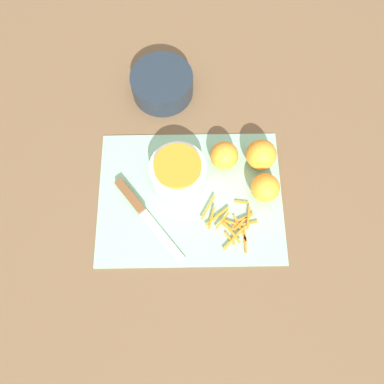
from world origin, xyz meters
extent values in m
plane|color=brown|center=(0.00, 0.00, 0.00)|extent=(4.00, 4.00, 0.00)
cube|color=#84B793|center=(0.00, 0.00, 0.00)|extent=(0.46, 0.35, 0.01)
cylinder|color=silver|center=(-0.03, 0.05, 0.03)|extent=(0.14, 0.14, 0.06)
cylinder|color=orange|center=(-0.03, 0.05, 0.07)|extent=(0.12, 0.12, 0.02)
cylinder|color=#1E2833|center=(-0.07, 0.32, 0.03)|extent=(0.17, 0.17, 0.07)
cube|color=brown|center=(-0.15, 0.00, 0.01)|extent=(0.08, 0.09, 0.02)
cube|color=silver|center=(-0.07, -0.10, 0.01)|extent=(0.11, 0.14, 0.00)
sphere|color=orange|center=(0.09, 0.09, 0.04)|extent=(0.07, 0.07, 0.07)
sphere|color=orange|center=(0.18, 0.01, 0.04)|extent=(0.07, 0.07, 0.07)
sphere|color=orange|center=(0.18, 0.09, 0.04)|extent=(0.08, 0.08, 0.08)
cube|color=orange|center=(0.13, -0.02, 0.01)|extent=(0.03, 0.01, 0.00)
cube|color=orange|center=(0.13, -0.11, 0.01)|extent=(0.01, 0.07, 0.00)
cube|color=orange|center=(0.09, -0.08, 0.01)|extent=(0.03, 0.02, 0.00)
cube|color=orange|center=(0.09, -0.11, 0.01)|extent=(0.03, 0.03, 0.00)
cube|color=orange|center=(0.14, -0.06, 0.01)|extent=(0.01, 0.06, 0.00)
cube|color=orange|center=(0.13, -0.08, 0.01)|extent=(0.06, 0.02, 0.00)
cube|color=orange|center=(0.04, -0.03, 0.01)|extent=(0.04, 0.06, 0.00)
cube|color=orange|center=(0.07, -0.05, 0.01)|extent=(0.06, 0.05, 0.00)
cube|color=orange|center=(0.05, -0.06, 0.01)|extent=(0.02, 0.06, 0.00)
cube|color=orange|center=(0.10, -0.10, 0.01)|extent=(0.04, 0.05, 0.00)
cube|color=orange|center=(0.08, -0.07, 0.01)|extent=(0.04, 0.04, 0.00)
cube|color=orange|center=(0.10, -0.11, 0.01)|extent=(0.05, 0.06, 0.00)
cube|color=orange|center=(0.14, -0.06, 0.01)|extent=(0.04, 0.02, 0.00)
cube|color=orange|center=(0.10, -0.07, 0.01)|extent=(0.03, 0.01, 0.00)
cube|color=orange|center=(0.12, -0.08, 0.01)|extent=(0.04, 0.04, 0.00)
cube|color=orange|center=(0.12, -0.09, 0.01)|extent=(0.03, 0.07, 0.00)
camera|label=1|loc=(0.00, -0.32, 0.89)|focal=35.00mm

